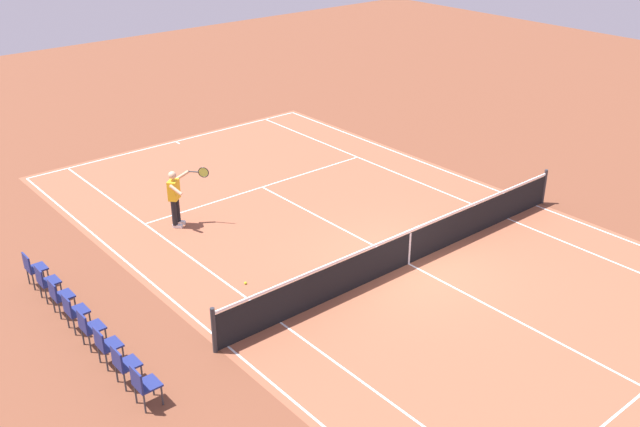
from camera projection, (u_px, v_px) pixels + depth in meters
ground_plane at (408, 264)px, 18.36m from camera, size 60.00×60.00×0.00m
court_slab at (408, 264)px, 18.36m from camera, size 24.20×11.40×0.00m
court_line_markings at (408, 264)px, 18.36m from camera, size 23.85×11.05×0.01m
tennis_net at (409, 247)px, 18.15m from camera, size 0.10×11.70×1.08m
tennis_player_near at (176, 195)px, 19.94m from camera, size 0.74×1.10×1.70m
tennis_ball at (245, 283)px, 17.44m from camera, size 0.07×0.07×0.07m
spectator_chair_0 at (143, 384)px, 13.28m from camera, size 0.44×0.44×0.88m
spectator_chair_1 at (124, 363)px, 13.84m from camera, size 0.44×0.44×0.88m
spectator_chair_2 at (106, 344)px, 14.39m from camera, size 0.44×0.44×0.88m
spectator_chair_3 at (89, 326)px, 14.95m from camera, size 0.44×0.44×0.88m
spectator_chair_4 at (73, 310)px, 15.50m from camera, size 0.44×0.44×0.88m
spectator_chair_5 at (59, 295)px, 16.06m from camera, size 0.44×0.44×0.88m
spectator_chair_6 at (45, 280)px, 16.62m from camera, size 0.44×0.44×0.88m
spectator_chair_7 at (33, 267)px, 17.17m from camera, size 0.44×0.44×0.88m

